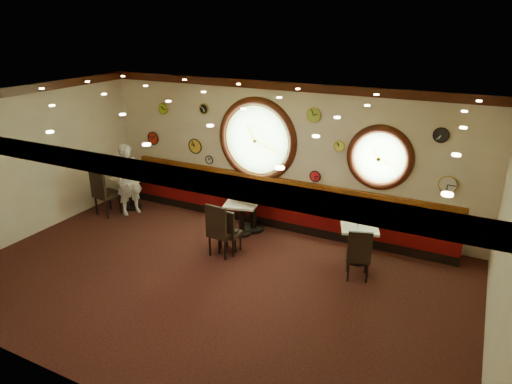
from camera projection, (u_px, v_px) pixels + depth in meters
The scene contains 49 objects.
floor at pixel (213, 278), 8.37m from camera, with size 9.00×6.00×0.00m, color black.
ceiling at pixel (207, 103), 7.22m from camera, with size 9.00×6.00×0.02m, color gold.
wall_back at pixel (281, 153), 10.30m from camera, with size 9.00×0.02×3.20m, color beige.
wall_front at pixel (72, 282), 5.30m from camera, with size 9.00×0.02×3.20m, color beige.
wall_left at pixel (31, 162), 9.69m from camera, with size 0.02×6.00×3.20m, color beige.
wall_right at pixel (505, 254), 5.90m from camera, with size 0.02×6.00×3.20m, color beige.
molding_back at pixel (282, 86), 9.72m from camera, with size 9.00×0.10×0.18m, color #331309.
molding_front at pixel (55, 156), 4.80m from camera, with size 9.00×0.10×0.18m, color #331309.
molding_left at pixel (19, 90), 9.13m from camera, with size 0.10×6.00×0.18m, color #331309.
banquette_base at pixel (275, 219), 10.60m from camera, with size 8.00×0.55×0.20m, color black.
banquette_seat at pixel (275, 209), 10.51m from camera, with size 8.00×0.55×0.30m, color #540708.
banquette_back at pixel (279, 189), 10.55m from camera, with size 8.00×0.10×0.55m, color #5F1107.
porthole_left_glass at pixel (257, 140), 10.46m from camera, with size 1.66×1.66×0.02m, color #92D17D.
porthole_left_frame at pixel (257, 140), 10.44m from camera, with size 1.98×1.98×0.18m, color #331309.
porthole_left_ring at pixel (256, 140), 10.42m from camera, with size 1.61×1.61×0.03m, color gold.
porthole_right_glass at pixel (380, 158), 9.29m from camera, with size 1.10×1.10×0.02m, color #92D17D.
porthole_right_frame at pixel (380, 158), 9.28m from camera, with size 1.38×1.38×0.18m, color #331309.
porthole_right_ring at pixel (379, 158), 9.26m from camera, with size 1.09×1.09×0.03m, color gold.
wall_clock_0 at pixel (315, 176), 10.05m from camera, with size 0.24×0.24×0.03m, color red.
wall_clock_1 at pixel (441, 135), 8.59m from camera, with size 0.28×0.28×0.03m, color black.
wall_clock_2 at pixel (448, 184), 8.82m from camera, with size 0.34×0.34×0.03m, color white.
wall_clock_3 at pixel (195, 146), 11.27m from camera, with size 0.36×0.36×0.03m, color gold.
wall_clock_4 at pixel (204, 109), 10.80m from camera, with size 0.24×0.24×0.03m, color black.
wall_clock_5 at pixel (209, 160), 11.21m from camera, with size 0.20×0.20×0.03m, color silver.
wall_clock_6 at pixel (163, 109), 11.34m from camera, with size 0.26×0.26×0.03m, color #8BC427.
wall_clock_7 at pixel (153, 138), 11.80m from camera, with size 0.32×0.32×0.03m, color red.
wall_clock_8 at pixel (314, 115), 9.61m from camera, with size 0.30×0.30×0.03m, color #9CC13C.
wall_clock_9 at pixel (339, 146), 9.57m from camera, with size 0.22×0.22×0.03m, color #DBE64C.
table_a at pixel (131, 189), 11.28m from camera, with size 0.83×0.83×0.81m.
table_b at pixel (242, 214), 9.92m from camera, with size 0.83×0.83×0.75m.
table_c at pixel (253, 207), 10.08m from camera, with size 0.92×0.92×0.87m.
table_d at pixel (358, 239), 8.78m from camera, with size 0.87×0.87×0.76m.
chair_a at pixel (102, 188), 10.78m from camera, with size 0.58×0.58×0.75m.
chair_b at pixel (227, 229), 9.04m from camera, with size 0.41×0.41×0.60m.
chair_c at pixel (219, 227), 8.92m from camera, with size 0.50×0.50×0.69m.
chair_d at pixel (359, 252), 8.12m from camera, with size 0.53×0.53×0.62m.
condiment_a_salt at pixel (131, 174), 11.25m from camera, with size 0.04×0.04×0.11m, color silver.
condiment_b_salt at pixel (239, 199), 9.86m from camera, with size 0.04×0.04×0.10m, color #BABABF.
condiment_c_salt at pixel (253, 191), 10.01m from camera, with size 0.03×0.03×0.09m, color #B9B9BE.
condiment_d_salt at pixel (358, 221), 8.76m from camera, with size 0.04×0.04×0.10m, color #BABABE.
condiment_a_pepper at pixel (130, 175), 11.15m from camera, with size 0.04×0.04×0.11m, color silver.
condiment_b_pepper at pixel (240, 200), 9.79m from camera, with size 0.04×0.04×0.10m, color silver.
condiment_c_pepper at pixel (250, 192), 9.91m from camera, with size 0.04×0.04×0.11m, color silver.
condiment_d_pepper at pixel (358, 225), 8.61m from camera, with size 0.04×0.04×0.11m, color #BBBBBF.
condiment_a_bottle at pixel (137, 173), 11.21m from camera, with size 0.05×0.05×0.17m, color gold.
condiment_b_bottle at pixel (248, 198), 9.83m from camera, with size 0.05×0.05×0.15m, color gold.
condiment_c_bottle at pixel (261, 191), 9.94m from camera, with size 0.04×0.04×0.14m, color gold.
condiment_d_bottle at pixel (370, 221), 8.70m from camera, with size 0.05×0.05×0.17m, color yellow.
waiter at pixel (129, 179), 10.87m from camera, with size 0.63×0.41×1.72m, color white.
Camera 1 is at (3.97, -6.12, 4.47)m, focal length 32.00 mm.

